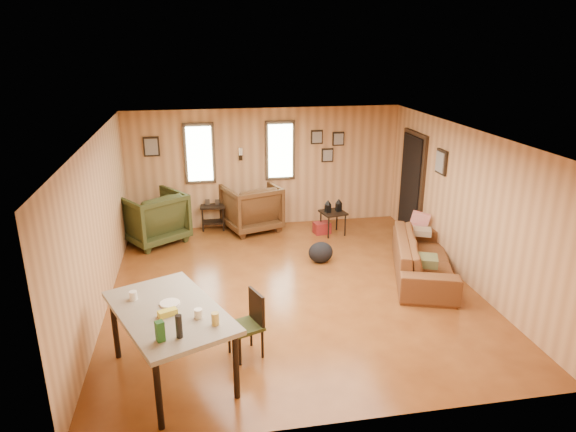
# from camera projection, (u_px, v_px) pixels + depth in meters

# --- Properties ---
(room) EXTENTS (5.54, 6.04, 2.44)m
(room) POSITION_uv_depth(u_px,v_px,m) (300.00, 208.00, 7.87)
(room) COLOR brown
(room) RESTS_ON ground
(sofa) EXTENTS (1.31, 2.30, 0.86)m
(sofa) POSITION_uv_depth(u_px,v_px,m) (424.00, 251.00, 8.27)
(sofa) COLOR brown
(sofa) RESTS_ON ground
(recliner_brown) EXTENTS (1.25, 1.21, 1.03)m
(recliner_brown) POSITION_uv_depth(u_px,v_px,m) (251.00, 205.00, 10.28)
(recliner_brown) COLOR #4D3017
(recliner_brown) RESTS_ON ground
(recliner_green) EXTENTS (1.41, 1.39, 1.07)m
(recliner_green) POSITION_uv_depth(u_px,v_px,m) (153.00, 215.00, 9.64)
(recliner_green) COLOR #343B1B
(recliner_green) RESTS_ON ground
(end_table) EXTENTS (0.53, 0.49, 0.62)m
(end_table) POSITION_uv_depth(u_px,v_px,m) (213.00, 212.00, 10.40)
(end_table) COLOR black
(end_table) RESTS_ON ground
(side_table) EXTENTS (0.53, 0.53, 0.72)m
(side_table) POSITION_uv_depth(u_px,v_px,m) (333.00, 211.00, 10.04)
(side_table) COLOR black
(side_table) RESTS_ON ground
(cooler) EXTENTS (0.35, 0.28, 0.23)m
(cooler) POSITION_uv_depth(u_px,v_px,m) (322.00, 228.00, 10.20)
(cooler) COLOR maroon
(cooler) RESTS_ON ground
(backpack) EXTENTS (0.47, 0.37, 0.37)m
(backpack) POSITION_uv_depth(u_px,v_px,m) (321.00, 252.00, 8.85)
(backpack) COLOR black
(backpack) RESTS_ON ground
(sofa_pillows) EXTENTS (1.02, 1.81, 0.37)m
(sofa_pillows) POSITION_uv_depth(u_px,v_px,m) (422.00, 242.00, 8.44)
(sofa_pillows) COLOR #4E502D
(sofa_pillows) RESTS_ON sofa
(dining_table) EXTENTS (1.59, 1.94, 1.10)m
(dining_table) POSITION_uv_depth(u_px,v_px,m) (170.00, 316.00, 5.63)
(dining_table) COLOR gray
(dining_table) RESTS_ON ground
(dining_chair) EXTENTS (0.48, 0.48, 0.82)m
(dining_chair) POSITION_uv_depth(u_px,v_px,m) (250.00, 321.00, 6.17)
(dining_chair) COLOR #343B1B
(dining_chair) RESTS_ON ground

